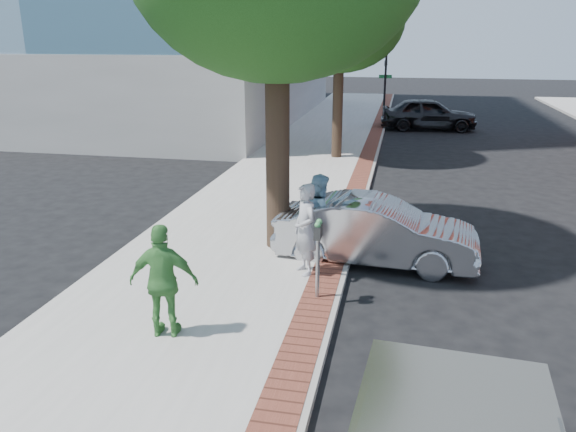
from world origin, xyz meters
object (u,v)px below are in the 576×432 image
(bg_car, at_px, (429,114))
(person_green, at_px, (164,281))
(person_gray, at_px, (305,229))
(sedan_silver, at_px, (376,231))
(parking_meter, at_px, (318,243))
(person_officer, at_px, (320,215))

(bg_car, bearing_deg, person_green, 164.48)
(person_gray, relative_size, sedan_silver, 0.43)
(parking_meter, height_order, person_officer, person_officer)
(person_gray, height_order, person_officer, person_gray)
(parking_meter, xyz_separation_m, person_gray, (-0.42, 1.05, -0.13))
(parking_meter, height_order, person_gray, person_gray)
(parking_meter, relative_size, bg_car, 0.30)
(parking_meter, xyz_separation_m, person_green, (-2.14, -1.80, -0.13))
(parking_meter, bearing_deg, person_green, -139.83)
(person_gray, bearing_deg, person_green, -64.68)
(person_green, height_order, bg_car, person_green)
(person_green, bearing_deg, sedan_silver, -134.54)
(person_officer, bearing_deg, parking_meter, 172.57)
(person_gray, bearing_deg, bg_car, 137.93)
(person_green, relative_size, sedan_silver, 0.43)
(person_gray, xyz_separation_m, person_officer, (0.14, 1.06, -0.03))
(bg_car, bearing_deg, person_officer, 167.56)
(parking_meter, relative_size, person_officer, 0.82)
(person_officer, xyz_separation_m, sedan_silver, (1.19, 0.16, -0.34))
(person_officer, height_order, sedan_silver, person_officer)
(person_officer, height_order, bg_car, person_officer)
(person_officer, bearing_deg, person_gray, 157.60)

